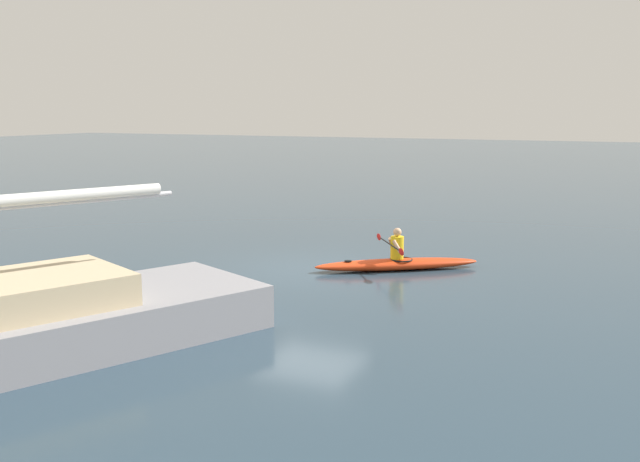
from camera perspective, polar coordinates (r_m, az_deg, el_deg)
The scene contains 3 objects.
ground_plane at distance 18.11m, azimuth -0.67°, elevation -3.11°, with size 160.00×160.00×0.00m, color #283D4C.
kayak at distance 18.23m, azimuth 6.14°, elevation -2.62°, with size 3.84×2.97×0.28m.
kayaker at distance 18.13m, azimuth 6.05°, elevation -1.14°, with size 1.44×2.03×0.79m.
Camera 1 is at (-7.60, 15.94, 4.00)m, focal length 40.42 mm.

